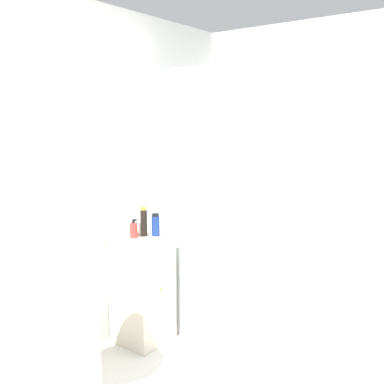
% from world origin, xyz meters
% --- Properties ---
extents(wall_back, '(6.40, 0.06, 2.50)m').
position_xyz_m(wall_back, '(0.00, 1.70, 1.25)').
color(wall_back, white).
rests_on(wall_back, ground_plane).
extents(shower_enclosure, '(0.95, 0.98, 2.07)m').
position_xyz_m(shower_enclosure, '(1.12, 1.10, 0.56)').
color(shower_enclosure, white).
rests_on(shower_enclosure, ground_plane).
extents(vanity_cabinet, '(0.37, 0.38, 0.83)m').
position_xyz_m(vanity_cabinet, '(0.48, 1.48, 0.41)').
color(vanity_cabinet, beige).
rests_on(vanity_cabinet, ground_plane).
extents(sink, '(0.51, 0.51, 0.98)m').
position_xyz_m(sink, '(-0.22, 1.29, 0.66)').
color(sink, white).
rests_on(sink, ground_plane).
extents(soap_dispenser, '(0.06, 0.06, 0.14)m').
position_xyz_m(soap_dispenser, '(0.41, 1.50, 0.89)').
color(soap_dispenser, red).
rests_on(soap_dispenser, vanity_cabinet).
extents(shampoo_bottle_tall_black, '(0.05, 0.05, 0.22)m').
position_xyz_m(shampoo_bottle_tall_black, '(0.49, 1.48, 0.94)').
color(shampoo_bottle_tall_black, black).
rests_on(shampoo_bottle_tall_black, vanity_cabinet).
extents(shampoo_bottle_blue, '(0.06, 0.06, 0.17)m').
position_xyz_m(shampoo_bottle_blue, '(0.55, 1.41, 0.91)').
color(shampoo_bottle_blue, navy).
rests_on(shampoo_bottle_blue, vanity_cabinet).
extents(lotion_bottle_white, '(0.05, 0.05, 0.13)m').
position_xyz_m(lotion_bottle_white, '(0.49, 1.54, 0.88)').
color(lotion_bottle_white, white).
rests_on(lotion_bottle_white, vanity_cabinet).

